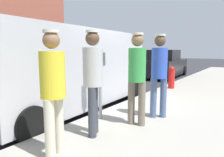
% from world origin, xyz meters
% --- Properties ---
extents(ground_plane, '(80.00, 80.00, 0.00)m').
position_xyz_m(ground_plane, '(0.00, 0.00, 0.00)').
color(ground_plane, '#2D2D33').
extents(sidewalk_slab, '(5.00, 32.00, 0.15)m').
position_xyz_m(sidewalk_slab, '(3.50, 0.00, 0.07)').
color(sidewalk_slab, '#9E998E').
rests_on(sidewalk_slab, ground).
extents(parking_meter_near, '(0.14, 0.18, 1.52)m').
position_xyz_m(parking_meter_near, '(1.35, -0.82, 1.18)').
color(parking_meter_near, gray).
rests_on(parking_meter_near, sidewalk_slab).
extents(pedestrian_in_blue, '(0.34, 0.34, 1.81)m').
position_xyz_m(pedestrian_in_blue, '(2.36, -0.04, 1.20)').
color(pedestrian_in_blue, '#4C608C').
rests_on(pedestrian_in_blue, sidewalk_slab).
extents(pedestrian_in_gray, '(0.34, 0.34, 1.81)m').
position_xyz_m(pedestrian_in_gray, '(1.78, -1.60, 1.20)').
color(pedestrian_in_gray, '#383D47').
rests_on(pedestrian_in_gray, sidewalk_slab).
extents(pedestrian_in_yellow, '(0.34, 0.35, 1.74)m').
position_xyz_m(pedestrian_in_yellow, '(1.80, -2.48, 1.15)').
color(pedestrian_in_yellow, beige).
rests_on(pedestrian_in_yellow, sidewalk_slab).
extents(pedestrian_in_green, '(0.36, 0.34, 1.80)m').
position_xyz_m(pedestrian_in_green, '(2.17, -0.73, 1.19)').
color(pedestrian_in_green, '#726656').
rests_on(pedestrian_in_green, sidewalk_slab).
extents(parked_van, '(2.28, 5.27, 2.15)m').
position_xyz_m(parked_van, '(-0.15, -0.20, 1.15)').
color(parked_van, '#BCBCC1').
rests_on(parked_van, ground).
extents(parked_sedan_ahead, '(2.15, 4.49, 1.65)m').
position_xyz_m(parked_sedan_ahead, '(-0.43, 7.92, 0.75)').
color(parked_sedan_ahead, black).
rests_on(parked_sedan_ahead, ground).
extents(fire_hydrant, '(0.24, 0.24, 0.86)m').
position_xyz_m(fire_hydrant, '(1.45, 3.65, 0.57)').
color(fire_hydrant, red).
rests_on(fire_hydrant, sidewalk_slab).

